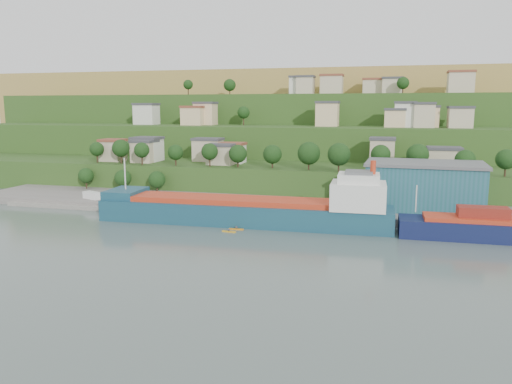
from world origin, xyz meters
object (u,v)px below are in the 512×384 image
(caravan, at_px, (92,197))
(kayak_orange, at_px, (236,229))
(cargo_ship_near, at_px, (252,212))
(warehouse, at_px, (424,185))

(caravan, xyz_separation_m, kayak_orange, (51.44, -18.12, -2.38))
(caravan, distance_m, kayak_orange, 54.59)
(kayak_orange, bearing_deg, caravan, 157.10)
(caravan, bearing_deg, kayak_orange, 2.46)
(cargo_ship_near, height_order, kayak_orange, cargo_ship_near)
(cargo_ship_near, relative_size, warehouse, 2.37)
(cargo_ship_near, xyz_separation_m, warehouse, (42.68, 21.79, 5.36))
(cargo_ship_near, bearing_deg, warehouse, 25.09)
(caravan, bearing_deg, warehouse, 28.06)
(warehouse, xyz_separation_m, caravan, (-96.24, -10.44, -5.79))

